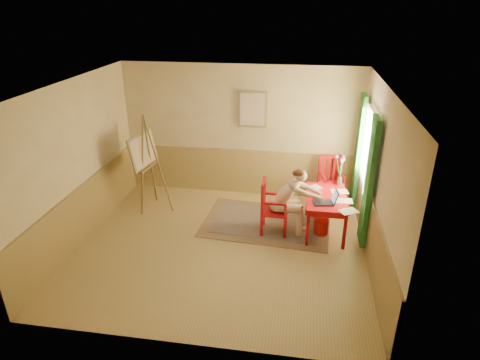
% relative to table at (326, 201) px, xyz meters
% --- Properties ---
extents(room, '(5.04, 4.54, 2.84)m').
position_rel_table_xyz_m(room, '(-1.79, -0.80, 0.77)').
color(room, tan).
rests_on(room, ground).
extents(wainscot, '(5.00, 4.50, 1.00)m').
position_rel_table_xyz_m(wainscot, '(-1.79, -0.01, -0.13)').
color(wainscot, tan).
rests_on(wainscot, room).
extents(window, '(0.12, 2.01, 2.20)m').
position_rel_table_xyz_m(window, '(0.63, 0.30, 0.71)').
color(window, white).
rests_on(window, room).
extents(wall_portrait, '(0.60, 0.05, 0.76)m').
position_rel_table_xyz_m(wall_portrait, '(-1.54, 1.40, 1.27)').
color(wall_portrait, '#8F7C53').
rests_on(wall_portrait, room).
extents(rug, '(2.51, 1.77, 0.02)m').
position_rel_table_xyz_m(rug, '(-1.08, 0.13, -0.62)').
color(rug, '#8C7251').
rests_on(rug, room).
extents(table, '(0.73, 1.20, 0.72)m').
position_rel_table_xyz_m(table, '(0.00, 0.00, 0.00)').
color(table, red).
rests_on(table, room).
extents(chair_left, '(0.47, 0.45, 1.02)m').
position_rel_table_xyz_m(chair_left, '(-0.97, -0.18, -0.12)').
color(chair_left, red).
rests_on(chair_left, room).
extents(chair_back, '(0.55, 0.57, 1.04)m').
position_rel_table_xyz_m(chair_back, '(0.13, 1.14, -0.11)').
color(chair_back, red).
rests_on(chair_back, room).
extents(figure, '(0.95, 0.41, 1.29)m').
position_rel_table_xyz_m(figure, '(-0.65, -0.16, 0.08)').
color(figure, beige).
rests_on(figure, room).
extents(laptop, '(0.44, 0.31, 0.25)m').
position_rel_table_xyz_m(laptop, '(-0.01, -0.27, 0.14)').
color(laptop, '#1E2338').
rests_on(laptop, table).
extents(papers, '(0.95, 1.19, 0.00)m').
position_rel_table_xyz_m(papers, '(0.16, -0.02, 0.09)').
color(papers, white).
rests_on(papers, table).
extents(vase, '(0.21, 0.30, 0.58)m').
position_rel_table_xyz_m(vase, '(0.25, 0.55, 0.35)').
color(vase, '#3F724C').
rests_on(vase, table).
extents(wastebasket, '(0.32, 0.32, 0.29)m').
position_rel_table_xyz_m(wastebasket, '(-0.06, -0.11, -0.49)').
color(wastebasket, '#B51718').
rests_on(wastebasket, room).
extents(easel, '(0.72, 0.89, 1.98)m').
position_rel_table_xyz_m(easel, '(-3.54, 0.41, 0.54)').
color(easel, olive).
rests_on(easel, room).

